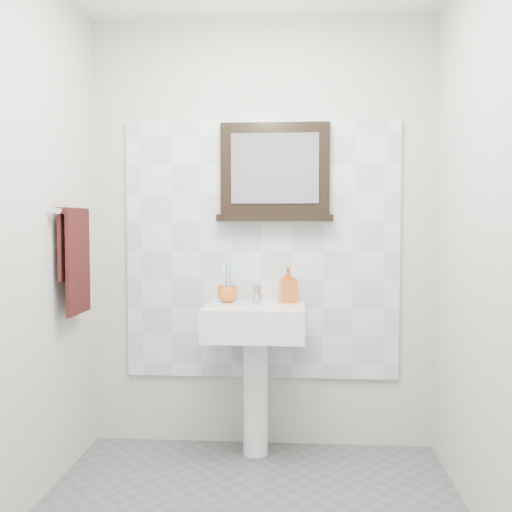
{
  "coord_description": "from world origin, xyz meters",
  "views": [
    {
      "loc": [
        0.22,
        -2.4,
        1.32
      ],
      "look_at": [
        0.01,
        0.55,
        1.15
      ],
      "focal_mm": 42.0,
      "sensor_mm": 36.0,
      "label": 1
    }
  ],
  "objects_px": {
    "pedestal_sink": "(255,338)",
    "toothbrush_cup": "(227,294)",
    "soap_dispenser": "(288,285)",
    "hand_towel": "(75,252)",
    "framed_mirror": "(275,175)"
  },
  "relations": [
    {
      "from": "pedestal_sink",
      "to": "toothbrush_cup",
      "type": "xyz_separation_m",
      "value": [
        -0.16,
        0.1,
        0.23
      ]
    },
    {
      "from": "framed_mirror",
      "to": "soap_dispenser",
      "type": "bearing_deg",
      "value": -39.73
    },
    {
      "from": "toothbrush_cup",
      "to": "framed_mirror",
      "type": "height_order",
      "value": "framed_mirror"
    },
    {
      "from": "soap_dispenser",
      "to": "hand_towel",
      "type": "height_order",
      "value": "hand_towel"
    },
    {
      "from": "pedestal_sink",
      "to": "soap_dispenser",
      "type": "relative_size",
      "value": 4.77
    },
    {
      "from": "toothbrush_cup",
      "to": "soap_dispenser",
      "type": "height_order",
      "value": "soap_dispenser"
    },
    {
      "from": "toothbrush_cup",
      "to": "hand_towel",
      "type": "distance_m",
      "value": 0.87
    },
    {
      "from": "toothbrush_cup",
      "to": "soap_dispenser",
      "type": "bearing_deg",
      "value": 3.62
    },
    {
      "from": "toothbrush_cup",
      "to": "framed_mirror",
      "type": "distance_m",
      "value": 0.74
    },
    {
      "from": "pedestal_sink",
      "to": "framed_mirror",
      "type": "bearing_deg",
      "value": 61.24
    },
    {
      "from": "pedestal_sink",
      "to": "hand_towel",
      "type": "relative_size",
      "value": 1.75
    },
    {
      "from": "soap_dispenser",
      "to": "framed_mirror",
      "type": "height_order",
      "value": "framed_mirror"
    },
    {
      "from": "pedestal_sink",
      "to": "framed_mirror",
      "type": "relative_size",
      "value": 1.44
    },
    {
      "from": "toothbrush_cup",
      "to": "soap_dispenser",
      "type": "distance_m",
      "value": 0.35
    },
    {
      "from": "pedestal_sink",
      "to": "framed_mirror",
      "type": "xyz_separation_m",
      "value": [
        0.1,
        0.19,
        0.91
      ]
    }
  ]
}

